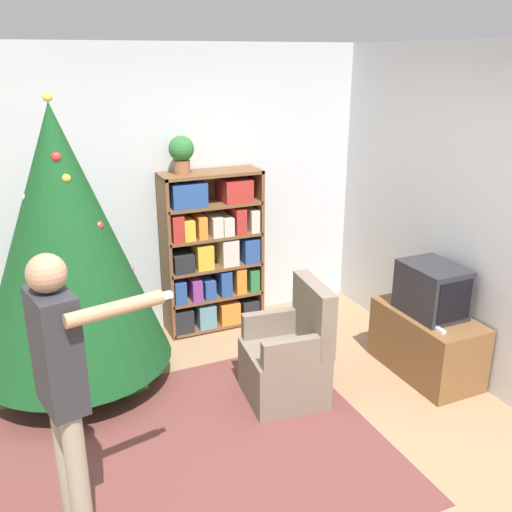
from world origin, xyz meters
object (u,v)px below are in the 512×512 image
Objects in this scene: standing_person at (62,380)px; armchair at (289,359)px; potted_plant at (181,152)px; television at (432,290)px; bookshelf at (212,254)px; christmas_tree at (64,240)px.

armchair is at bearing 101.91° from standing_person.
television is at bearing -44.58° from potted_plant.
bookshelf is at bearing 130.49° from television.
television is 0.23× the size of christmas_tree.
armchair is 1.91m from standing_person.
christmas_tree is 2.45× the size of armchair.
potted_plant is (-0.25, 0.01, 0.97)m from bookshelf.
christmas_tree reaches higher than standing_person.
potted_plant is (1.30, 2.10, 0.73)m from standing_person.
christmas_tree is 1.61m from standing_person.
christmas_tree is 1.38× the size of standing_person.
bookshelf is 2.00m from television.
armchair is (-1.19, 0.14, -0.41)m from television.
armchair is (1.44, -0.86, -0.88)m from christmas_tree.
bookshelf is at bearing -169.24° from armchair.
standing_person is (-0.21, -1.58, -0.23)m from christmas_tree.
bookshelf is at bearing -1.81° from potted_plant.
bookshelf is 0.67× the size of christmas_tree.
television is 0.31× the size of standing_person.
armchair is 2.80× the size of potted_plant.
bookshelf is at bearing 132.02° from standing_person.
standing_person is (-1.65, -0.71, 0.65)m from armchair.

